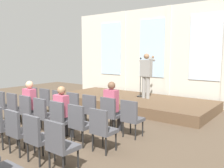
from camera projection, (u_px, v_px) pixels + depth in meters
name	position (u px, v px, depth m)	size (l,w,h in m)	color
ground_plane	(9.00, 145.00, 5.51)	(17.55, 17.55, 0.00)	brown
rear_partition	(153.00, 54.00, 10.55)	(8.44, 0.14, 4.00)	beige
stage_platform	(132.00, 102.00, 9.52)	(6.13, 2.68, 0.35)	brown
speaker	(146.00, 72.00, 9.21)	(0.51, 0.69, 1.71)	gray
mic_stand	(140.00, 88.00, 9.64)	(0.28, 0.28, 1.55)	black
chair_r0_c0	(36.00, 99.00, 8.26)	(0.46, 0.44, 0.94)	black
chair_r0_c1	(48.00, 101.00, 7.87)	(0.46, 0.44, 0.94)	black
chair_r0_c2	(61.00, 103.00, 7.48)	(0.46, 0.44, 0.94)	black
chair_r0_c3	(76.00, 106.00, 7.09)	(0.46, 0.44, 0.94)	black
chair_r0_c4	(92.00, 109.00, 6.71)	(0.46, 0.44, 0.94)	black
chair_r0_c5	(110.00, 113.00, 6.32)	(0.46, 0.44, 0.94)	black
audience_r0_c5	(112.00, 104.00, 6.35)	(0.36, 0.39, 1.34)	#2D2D33
chair_r0_c6	(131.00, 116.00, 5.93)	(0.46, 0.44, 0.94)	black
chair_r1_c0	(4.00, 104.00, 7.38)	(0.46, 0.44, 0.94)	black
chair_r1_c1	(16.00, 107.00, 6.99)	(0.46, 0.44, 0.94)	black
chair_r1_c2	(29.00, 110.00, 6.60)	(0.46, 0.44, 0.94)	black
audience_r1_c2	(31.00, 102.00, 6.64)	(0.36, 0.39, 1.33)	#2D2D33
chair_r1_c3	(44.00, 114.00, 6.21)	(0.46, 0.44, 0.94)	black
chair_r1_c4	(61.00, 118.00, 5.82)	(0.46, 0.44, 0.94)	black
audience_r1_c4	(63.00, 109.00, 5.86)	(0.36, 0.39, 1.29)	#2D2D33
chair_r1_c5	(80.00, 122.00, 5.43)	(0.46, 0.44, 0.94)	black
chair_r1_c6	(102.00, 127.00, 5.04)	(0.46, 0.44, 0.94)	black
chair_r2_c3	(1.00, 124.00, 5.32)	(0.46, 0.44, 0.94)	black
chair_r2_c4	(18.00, 129.00, 4.94)	(0.46, 0.44, 0.94)	black
chair_r2_c5	(37.00, 136.00, 4.55)	(0.46, 0.44, 0.94)	black
chair_r2_c6	(60.00, 143.00, 4.16)	(0.46, 0.44, 0.94)	black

